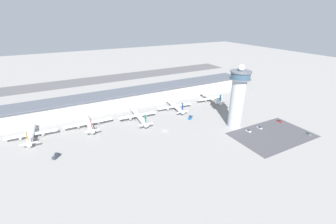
{
  "coord_description": "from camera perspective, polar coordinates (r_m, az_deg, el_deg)",
  "views": [
    {
      "loc": [
        -74.99,
        -146.41,
        88.7
      ],
      "look_at": [
        5.54,
        5.22,
        13.97
      ],
      "focal_mm": 24.0,
      "sensor_mm": 36.0,
      "label": 1
    }
  ],
  "objects": [
    {
      "name": "ground_plane",
      "position": [
        186.88,
        -0.75,
        -4.81
      ],
      "size": [
        1000.0,
        1000.0,
        0.0
      ],
      "primitive_type": "plane",
      "color": "gray"
    },
    {
      "name": "terminal_building",
      "position": [
        242.8,
        -8.37,
        3.88
      ],
      "size": [
        270.18,
        25.0,
        16.0
      ],
      "color": "#B2B2B7",
      "rests_on": "ground"
    },
    {
      "name": "runway_strip",
      "position": [
        353.18,
        -14.96,
        8.18
      ],
      "size": [
        405.26,
        44.0,
        0.01
      ],
      "primitive_type": "cube",
      "color": "#515154",
      "rests_on": "ground"
    },
    {
      "name": "control_tower",
      "position": [
        192.97,
        17.3,
        3.72
      ],
      "size": [
        16.78,
        16.78,
        53.26
      ],
      "color": "#ADB2BC",
      "rests_on": "ground"
    },
    {
      "name": "parking_lot_surface",
      "position": [
        199.38,
        24.97,
        -5.29
      ],
      "size": [
        64.0,
        40.0,
        0.01
      ],
      "primitive_type": "cube",
      "color": "#424247",
      "rests_on": "ground"
    },
    {
      "name": "airplane_gate_alpha",
      "position": [
        203.78,
        -31.39,
        -4.78
      ],
      "size": [
        36.94,
        34.34,
        12.86
      ],
      "color": "silver",
      "rests_on": "ground"
    },
    {
      "name": "airplane_gate_bravo",
      "position": [
        202.09,
        -19.52,
        -2.56
      ],
      "size": [
        40.29,
        35.6,
        12.88
      ],
      "color": "white",
      "rests_on": "ground"
    },
    {
      "name": "airplane_gate_charlie",
      "position": [
        206.1,
        -7.67,
        -0.77
      ],
      "size": [
        34.65,
        45.13,
        14.02
      ],
      "color": "silver",
      "rests_on": "ground"
    },
    {
      "name": "airplane_gate_delta",
      "position": [
        226.52,
        1.76,
        1.55
      ],
      "size": [
        37.04,
        35.63,
        12.71
      ],
      "color": "silver",
      "rests_on": "ground"
    },
    {
      "name": "airplane_gate_echo",
      "position": [
        251.8,
        10.81,
        3.5
      ],
      "size": [
        31.14,
        36.17,
        13.06
      ],
      "color": "white",
      "rests_on": "ground"
    },
    {
      "name": "service_truck_catering",
      "position": [
        209.12,
        5.69,
        -1.39
      ],
      "size": [
        7.1,
        6.65,
        2.92
      ],
      "color": "black",
      "rests_on": "ground"
    },
    {
      "name": "service_truck_fuel",
      "position": [
        171.63,
        -26.48,
        -9.98
      ],
      "size": [
        5.76,
        5.96,
        3.0
      ],
      "color": "black",
      "rests_on": "ground"
    },
    {
      "name": "car_silver_sedan",
      "position": [
        197.34,
        19.77,
        -4.5
      ],
      "size": [
        2.02,
        4.37,
        1.57
      ],
      "color": "black",
      "rests_on": "ground"
    },
    {
      "name": "car_black_suv",
      "position": [
        206.09,
        22.22,
        -3.69
      ],
      "size": [
        1.95,
        4.67,
        1.4
      ],
      "color": "black",
      "rests_on": "ground"
    },
    {
      "name": "car_blue_compact",
      "position": [
        212.93,
        31.96,
        -4.77
      ],
      "size": [
        1.83,
        4.53,
        1.55
      ],
      "color": "black",
      "rests_on": "ground"
    },
    {
      "name": "car_grey_coupe",
      "position": [
        225.76,
        26.46,
        -2.08
      ],
      "size": [
        2.1,
        4.76,
        1.49
      ],
      "color": "black",
      "rests_on": "ground"
    }
  ]
}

